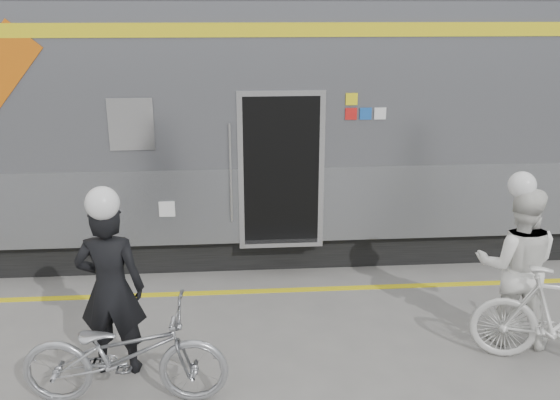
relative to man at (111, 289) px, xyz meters
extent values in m
plane|color=slate|center=(1.33, -0.44, -0.96)|extent=(90.00, 90.00, 0.00)
cube|color=black|center=(-0.25, 3.76, -0.71)|extent=(24.00, 2.70, 0.50)
cube|color=#9EA0A5|center=(-0.25, 3.76, 0.09)|extent=(24.00, 3.00, 1.10)
cube|color=slate|center=(-0.25, 3.76, 1.74)|extent=(24.00, 3.00, 2.20)
cube|color=yellow|center=(-0.25, 2.25, 2.49)|extent=(24.00, 0.02, 0.18)
cube|color=black|center=(-0.05, 2.25, 1.29)|extent=(0.55, 0.02, 0.65)
cube|color=black|center=(1.95, 2.46, 0.59)|extent=(1.05, 0.45, 2.10)
cube|color=silver|center=(1.95, 2.25, 0.59)|extent=(1.20, 0.02, 2.25)
cylinder|color=silver|center=(1.25, 2.23, 0.59)|extent=(0.04, 0.04, 1.40)
cube|color=silver|center=(1.95, 2.21, -0.44)|extent=(1.05, 0.25, 0.06)
cube|color=yellow|center=(2.90, 2.25, 1.59)|extent=(0.16, 0.01, 0.16)
cube|color=red|center=(2.90, 2.25, 1.39)|extent=(0.16, 0.01, 0.16)
cube|color=#1A53AB|center=(3.10, 2.25, 1.39)|extent=(0.16, 0.01, 0.16)
cube|color=silver|center=(3.30, 2.25, 1.39)|extent=(0.16, 0.01, 0.16)
cube|color=silver|center=(0.35, 2.25, 0.09)|extent=(0.22, 0.01, 0.22)
cube|color=yellow|center=(1.33, 1.71, -0.95)|extent=(24.00, 0.12, 0.01)
imported|color=black|center=(0.00, 0.00, 0.00)|extent=(0.72, 0.50, 1.91)
imported|color=#A0A2A8|center=(0.20, -0.55, -0.43)|extent=(2.04, 0.81, 1.05)
imported|color=white|center=(4.47, 0.27, -0.02)|extent=(1.09, 0.97, 1.87)
sphere|color=white|center=(0.00, 0.00, 1.12)|extent=(0.33, 0.33, 0.33)
sphere|color=white|center=(4.47, 0.27, 1.06)|extent=(0.30, 0.30, 0.30)
camera|label=1|loc=(1.32, -5.65, 2.78)|focal=38.00mm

